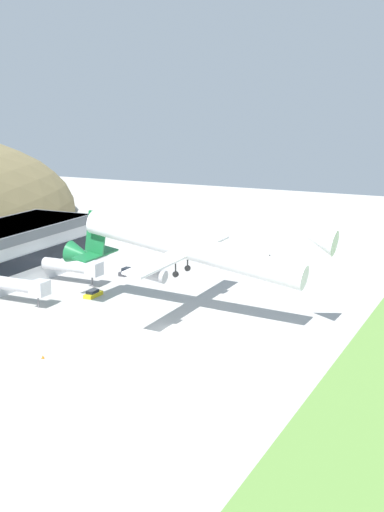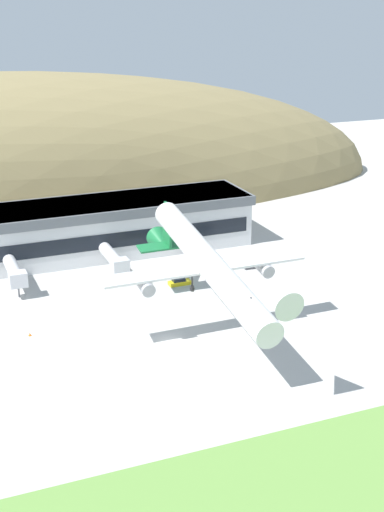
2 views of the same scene
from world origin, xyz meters
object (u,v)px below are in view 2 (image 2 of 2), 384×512
jetway_0 (15,272)px  service_car_1 (179,282)px  traffic_cone_0 (30,334)px  jetway_1 (114,259)px  terminal_building (96,225)px  cargo_airplane (208,265)px  jetway_2 (192,249)px  service_car_0 (253,265)px

jetway_0 → service_car_1: (31.29, -9.41, -3.39)m
traffic_cone_0 → service_car_1: bearing=20.2°
jetway_1 → traffic_cone_0: size_ratio=22.89×
terminal_building → cargo_airplane: bearing=-81.8°
jetway_0 → jetway_2: size_ratio=0.89×
jetway_1 → cargo_airplane: bearing=-77.3°
terminal_building → service_car_0: terminal_building is taller
jetway_0 → terminal_building: bearing=36.2°
service_car_1 → service_car_0: bearing=9.2°
service_car_0 → service_car_1: 18.33m
service_car_1 → traffic_cone_0: (-32.36, -11.91, -0.32)m
terminal_building → traffic_cone_0: terminal_building is taller
jetway_2 → traffic_cone_0: 43.86m
jetway_0 → service_car_1: bearing=-16.7°
jetway_1 → cargo_airplane: size_ratio=0.25×
jetway_0 → service_car_0: size_ratio=3.28×
service_car_0 → service_car_1: service_car_0 is taller
service_car_0 → jetway_2: bearing=154.5°
terminal_building → service_car_1: terminal_building is taller
traffic_cone_0 → terminal_building: bearing=59.2°
terminal_building → traffic_cone_0: 42.97m
terminal_building → service_car_1: (10.60, -24.56, -6.21)m
jetway_1 → traffic_cone_0: 30.24m
jetway_0 → jetway_1: same height
terminal_building → service_car_1: size_ratio=15.61×
terminal_building → service_car_0: (28.70, -21.63, -6.13)m
jetway_0 → service_car_1: size_ratio=2.79×
jetway_2 → traffic_cone_0: size_ratio=24.68×
terminal_building → cargo_airplane: 48.54m
jetway_2 → service_car_1: 11.15m
service_car_0 → traffic_cone_0: service_car_0 is taller
jetway_1 → service_car_1: jetway_1 is taller
jetway_1 → traffic_cone_0: bearing=-135.4°
jetway_1 → service_car_1: size_ratio=2.90×
service_car_0 → service_car_1: (-18.10, -2.93, -0.08)m
service_car_1 → cargo_airplane: bearing=-99.1°
jetway_1 → service_car_0: jetway_1 is taller
service_car_1 → traffic_cone_0: bearing=-159.8°
jetway_1 → jetway_0: bearing=179.3°
jetway_0 → jetway_2: same height
terminal_building → jetway_1: terminal_building is taller
cargo_airplane → traffic_cone_0: size_ratio=92.46×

